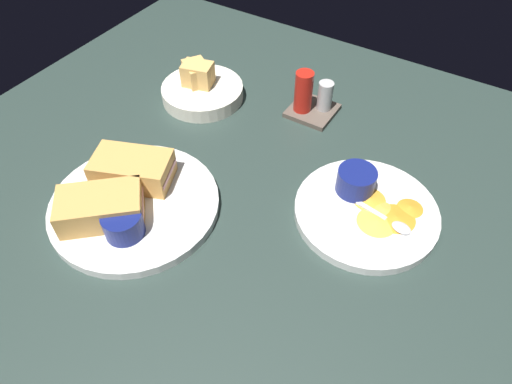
{
  "coord_description": "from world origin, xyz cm",
  "views": [
    {
      "loc": [
        35.2,
        -45.76,
        59.45
      ],
      "look_at": [
        7.9,
        -1.61,
        3.0
      ],
      "focal_mm": 32.7,
      "sensor_mm": 36.0,
      "label": 1
    }
  ],
  "objects": [
    {
      "name": "plate_sandwich_main",
      "position": [
        -8.82,
        -13.04,
        0.8
      ],
      "size": [
        28.1,
        28.1,
        1.6
      ],
      "primitive_type": "cylinder",
      "color": "silver",
      "rests_on": "ground_plane"
    },
    {
      "name": "spoon_by_dark_ramekin",
      "position": [
        -9.25,
        -14.81,
        1.96
      ],
      "size": [
        7.98,
        8.07,
        0.8
      ],
      "color": "silver",
      "rests_on": "plate_sandwich_main"
    },
    {
      "name": "plantain_chip_scatter",
      "position": [
        27.5,
        6.5,
        1.9
      ],
      "size": [
        13.12,
        12.72,
        0.6
      ],
      "color": "gold",
      "rests_on": "plate_chips_companion"
    },
    {
      "name": "bread_basket_rear",
      "position": [
        -17.71,
        18.04,
        2.29
      ],
      "size": [
        17.01,
        17.01,
        7.66
      ],
      "color": "silver",
      "rests_on": "ground_plane"
    },
    {
      "name": "spoon_by_gravy_ramekin",
      "position": [
        29.51,
        4.9,
        1.96
      ],
      "size": [
        9.96,
        3.29,
        0.8
      ],
      "color": "silver",
      "rests_on": "plate_chips_companion"
    },
    {
      "name": "ramekin_dark_sauce",
      "position": [
        -5.62,
        -18.49,
        3.78
      ],
      "size": [
        6.22,
        6.22,
        4.06
      ],
      "color": "navy",
      "rests_on": "plate_sandwich_main"
    },
    {
      "name": "sandwich_half_near",
      "position": [
        -12.21,
        -8.91,
        4.0
      ],
      "size": [
        14.9,
        11.82,
        4.8
      ],
      "color": "tan",
      "rests_on": "plate_sandwich_main"
    },
    {
      "name": "sandwich_half_far",
      "position": [
        -10.7,
        -18.04,
        4.0
      ],
      "size": [
        14.78,
        14.3,
        4.8
      ],
      "color": "tan",
      "rests_on": "plate_sandwich_main"
    },
    {
      "name": "condiment_caddy",
      "position": [
        4.18,
        25.45,
        3.41
      ],
      "size": [
        9.0,
        9.0,
        9.5
      ],
      "color": "brown",
      "rests_on": "ground_plane"
    },
    {
      "name": "plate_chips_companion",
      "position": [
        24.62,
        5.82,
        0.8
      ],
      "size": [
        23.59,
        23.59,
        1.6
      ],
      "primitive_type": "cylinder",
      "color": "silver",
      "rests_on": "ground_plane"
    },
    {
      "name": "ramekin_light_gravy",
      "position": [
        21.08,
        8.77,
        3.83
      ],
      "size": [
        6.51,
        6.51,
        4.17
      ],
      "color": "navy",
      "rests_on": "plate_chips_companion"
    },
    {
      "name": "ground_plane",
      "position": [
        0.0,
        0.0,
        -1.5
      ],
      "size": [
        110.0,
        110.0,
        3.0
      ],
      "primitive_type": "cube",
      "color": "#283833"
    }
  ]
}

